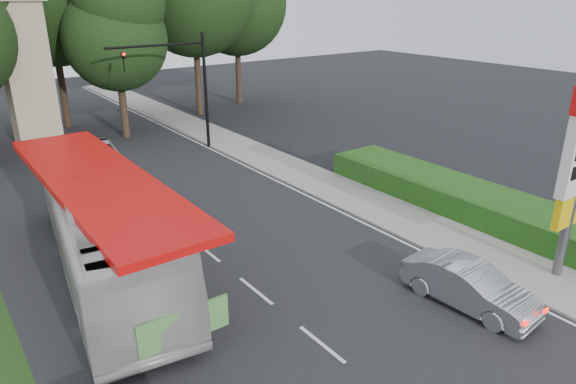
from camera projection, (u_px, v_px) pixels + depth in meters
road_surface at (195, 243)px, 20.78m from camera, size 14.00×80.00×0.02m
sidewalk_right at (350, 196)px, 25.44m from camera, size 3.00×80.00×0.12m
hedge at (457, 196)px, 23.89m from camera, size 3.00×14.00×1.20m
traffic_signal_mast at (185, 77)px, 31.22m from camera, size 6.10×0.35×7.20m
monument at (27, 69)px, 31.34m from camera, size 3.00×3.00×10.05m
tree_monument_right at (113, 16)px, 32.94m from camera, size 6.72×6.72×13.20m
transit_bus at (104, 225)px, 18.08m from camera, size 4.77×13.28×3.62m
sedan_silver at (469, 286)px, 16.40m from camera, size 1.90×4.49×1.44m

